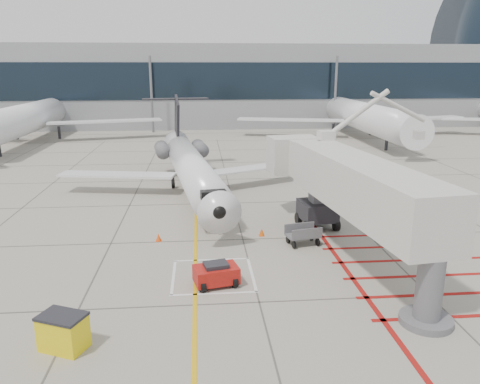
{
  "coord_description": "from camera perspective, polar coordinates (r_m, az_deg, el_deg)",
  "views": [
    {
      "loc": [
        -2.53,
        -22.98,
        10.31
      ],
      "look_at": [
        0.0,
        6.0,
        2.5
      ],
      "focal_mm": 35.0,
      "sensor_mm": 36.0,
      "label": 1
    }
  ],
  "objects": [
    {
      "name": "jet_bridge",
      "position": [
        25.29,
        14.54,
        -0.52
      ],
      "size": [
        11.16,
        19.67,
        7.48
      ],
      "primitive_type": null,
      "rotation": [
        0.0,
        0.0,
        0.13
      ],
      "color": "beige",
      "rests_on": "ground_plane"
    },
    {
      "name": "baggage_cart",
      "position": [
        28.26,
        7.68,
        -5.19
      ],
      "size": [
        2.14,
        1.58,
        1.22
      ],
      "primitive_type": null,
      "rotation": [
        0.0,
        0.0,
        0.2
      ],
      "color": "#56555A",
      "rests_on": "ground_plane"
    },
    {
      "name": "bg_aircraft_b",
      "position": [
        73.04,
        -24.29,
        10.37
      ],
      "size": [
        36.17,
        40.19,
        12.06
      ],
      "primitive_type": null,
      "color": "silver",
      "rests_on": "ground_plane"
    },
    {
      "name": "ground_plane",
      "position": [
        25.31,
        1.2,
        -9.01
      ],
      "size": [
        260.0,
        260.0,
        0.0
      ],
      "primitive_type": "plane",
      "color": "gray",
      "rests_on": "ground"
    },
    {
      "name": "bg_aircraft_c",
      "position": [
        73.06,
        14.2,
        11.17
      ],
      "size": [
        35.75,
        39.72,
        11.92
      ],
      "primitive_type": null,
      "color": "silver",
      "rests_on": "ground_plane"
    },
    {
      "name": "cone_nose",
      "position": [
        29.08,
        -9.9,
        -5.45
      ],
      "size": [
        0.35,
        0.35,
        0.49
      ],
      "primitive_type": "cone",
      "color": "#EE470C",
      "rests_on": "ground_plane"
    },
    {
      "name": "cone_side",
      "position": [
        29.56,
        2.67,
        -4.9
      ],
      "size": [
        0.35,
        0.35,
        0.49
      ],
      "primitive_type": "cone",
      "color": "#DC510B",
      "rests_on": "ground_plane"
    },
    {
      "name": "terminal_building",
      "position": [
        93.88,
        2.75,
        12.99
      ],
      "size": [
        180.0,
        28.0,
        14.0
      ],
      "primitive_type": "cube",
      "color": "gray",
      "rests_on": "ground_plane"
    },
    {
      "name": "regional_jet",
      "position": [
        36.14,
        -5.51,
        4.4
      ],
      "size": [
        26.05,
        30.99,
        7.37
      ],
      "primitive_type": null,
      "rotation": [
        0.0,
        0.0,
        0.14
      ],
      "color": "white",
      "rests_on": "ground_plane"
    },
    {
      "name": "ground_power_unit",
      "position": [
        30.33,
        20.93,
        -3.95
      ],
      "size": [
        2.7,
        1.96,
        1.93
      ],
      "primitive_type": null,
      "rotation": [
        0.0,
        0.0,
        0.24
      ],
      "color": "silver",
      "rests_on": "ground_plane"
    },
    {
      "name": "pushback_tug",
      "position": [
        23.04,
        -2.93,
        -9.88
      ],
      "size": [
        2.34,
        1.74,
        1.22
      ],
      "primitive_type": null,
      "rotation": [
        0.0,
        0.0,
        0.22
      ],
      "color": "#AE1610",
      "rests_on": "ground_plane"
    },
    {
      "name": "terminal_glass_band",
      "position": [
        79.95,
        4.14,
        13.33
      ],
      "size": [
        180.0,
        0.1,
        6.0
      ],
      "primitive_type": "cube",
      "color": "black",
      "rests_on": "ground_plane"
    },
    {
      "name": "spill_bin",
      "position": [
        19.44,
        -20.74,
        -15.64
      ],
      "size": [
        1.93,
        1.66,
        1.42
      ],
      "primitive_type": null,
      "rotation": [
        0.0,
        0.0,
        -0.41
      ],
      "color": "yellow",
      "rests_on": "ground_plane"
    }
  ]
}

